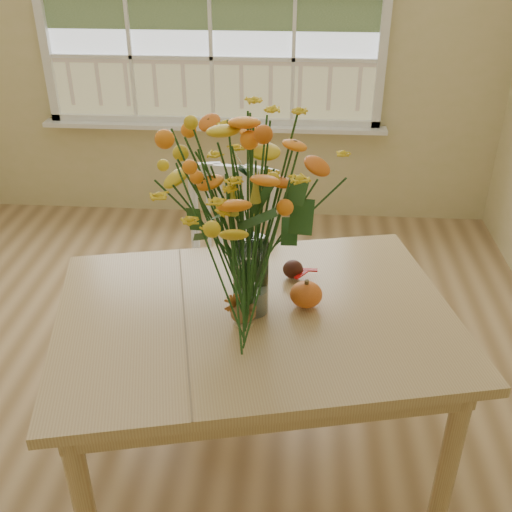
{
  "coord_description": "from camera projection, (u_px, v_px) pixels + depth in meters",
  "views": [
    {
      "loc": [
        0.61,
        -1.89,
        2.0
      ],
      "look_at": [
        0.48,
        -0.11,
        0.97
      ],
      "focal_mm": 42.0,
      "sensor_mm": 36.0,
      "label": 1
    }
  ],
  "objects": [
    {
      "name": "windsor_chair",
      "position": [
        229.0,
        259.0,
        2.91
      ],
      "size": [
        0.49,
        0.48,
        0.96
      ],
      "rotation": [
        0.0,
        0.0,
        -0.13
      ],
      "color": "white",
      "rests_on": "floor"
    },
    {
      "name": "dining_table",
      "position": [
        256.0,
        333.0,
        2.19
      ],
      "size": [
        1.6,
        1.29,
        0.75
      ],
      "rotation": [
        0.0,
        0.0,
        0.22
      ],
      "color": "tan",
      "rests_on": "floor"
    },
    {
      "name": "dark_gourd",
      "position": [
        293.0,
        270.0,
        2.32
      ],
      "size": [
        0.13,
        0.1,
        0.07
      ],
      "color": "#38160F",
      "rests_on": "dining_table"
    },
    {
      "name": "turkey_figurine",
      "position": [
        243.0,
        314.0,
        2.06
      ],
      "size": [
        0.1,
        0.08,
        0.11
      ],
      "rotation": [
        0.0,
        0.0,
        0.15
      ],
      "color": "#CCB78C",
      "rests_on": "dining_table"
    },
    {
      "name": "flower_vase",
      "position": [
        250.0,
        203.0,
        1.95
      ],
      "size": [
        0.59,
        0.59,
        0.7
      ],
      "color": "white",
      "rests_on": "dining_table"
    },
    {
      "name": "pumpkin",
      "position": [
        306.0,
        296.0,
        2.15
      ],
      "size": [
        0.12,
        0.12,
        0.09
      ],
      "primitive_type": "ellipsoid",
      "color": "#CA5217",
      "rests_on": "dining_table"
    },
    {
      "name": "wall_back",
      "position": [
        211.0,
        26.0,
        3.94
      ],
      "size": [
        4.0,
        0.02,
        2.7
      ],
      "primitive_type": "cube",
      "color": "#CFC384",
      "rests_on": "floor"
    },
    {
      "name": "floor",
      "position": [
        152.0,
        430.0,
        2.67
      ],
      "size": [
        4.0,
        4.5,
        0.01
      ],
      "primitive_type": "cube",
      "color": "olive",
      "rests_on": "ground"
    }
  ]
}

